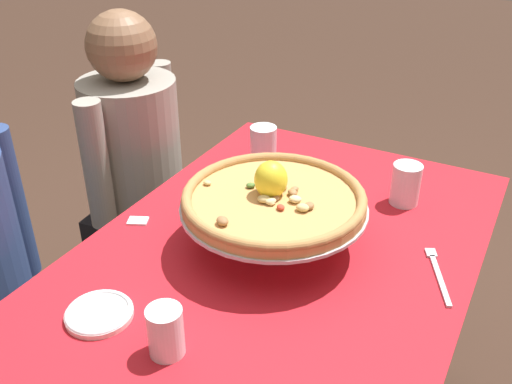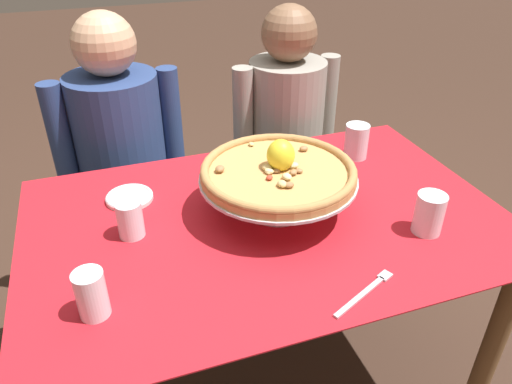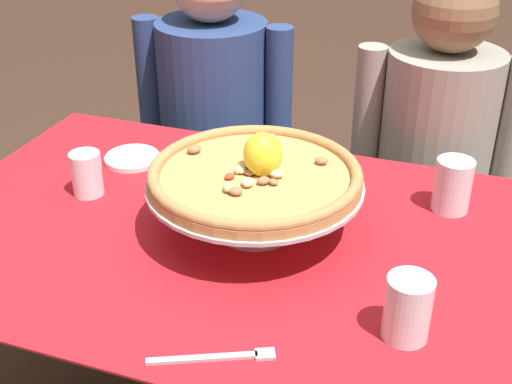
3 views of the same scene
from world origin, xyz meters
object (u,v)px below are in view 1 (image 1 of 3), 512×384
Objects in this scene: pizza_stand at (274,214)px; dinner_fork at (438,272)px; diner_right at (138,190)px; water_glass_back_right at (263,148)px; side_plate at (99,313)px; sugar_packet at (138,221)px; pizza at (274,197)px; water_glass_side_left at (166,334)px; water_glass_front_right at (405,186)px.

pizza_stand is 0.39m from dinner_fork.
dinner_fork is 1.08m from diner_right.
water_glass_back_right is 0.85× the size of side_plate.
side_plate is 0.35m from sugar_packet.
pizza is 0.79m from diner_right.
pizza is 2.20× the size of dinner_fork.
dinner_fork is at bearing -79.15° from pizza.
water_glass_side_left is (-0.40, 0.02, -0.04)m from pizza_stand.
water_glass_back_right is 0.61× the size of dinner_fork.
water_glass_back_right is at bearing 30.73° from pizza_stand.
water_glass_front_right is 0.44m from water_glass_back_right.
sugar_packet is at bearing 45.00° from water_glass_side_left.
diner_right reaches higher than water_glass_back_right.
pizza_stand reaches higher than dinner_fork.
dinner_fork is (-0.27, -0.15, -0.05)m from water_glass_front_right.
water_glass_back_right is at bearing 14.60° from water_glass_side_left.
water_glass_front_right is 1.12× the size of water_glass_side_left.
pizza_stand is 3.72× the size of water_glass_back_right.
pizza_stand is 0.77m from diner_right.
sugar_packet is 0.04× the size of diner_right.
pizza is 3.77× the size of water_glass_front_right.
pizza is 3.63× the size of water_glass_back_right.
pizza_stand is 2.26× the size of dinner_fork.
diner_right is (0.69, 0.47, -0.19)m from side_plate.
water_glass_back_right is 2.34× the size of sugar_packet.
diner_right reaches higher than pizza_stand.
water_glass_front_right reaches higher than water_glass_side_left.
water_glass_back_right is at bearing 1.81° from side_plate.
pizza is 0.41m from water_glass_side_left.
pizza_stand is at bearing -114.21° from diner_right.
pizza_stand is 0.43m from water_glass_back_right.
pizza reaches higher than sugar_packet.
pizza_stand is 8.71× the size of sugar_packet.
water_glass_back_right is 0.50m from diner_right.
sugar_packet is at bearing 25.74° from side_plate.
sugar_packet is at bearing 101.96° from pizza_stand.
water_glass_side_left is 2.02× the size of sugar_packet.
pizza is 0.41m from water_glass_front_right.
water_glass_front_right is at bearing -93.91° from water_glass_back_right.
sugar_packet is at bearing 101.44° from dinner_fork.
side_plate is at bearing -145.86° from diner_right.
dinner_fork is 0.74m from sugar_packet.
water_glass_front_right is 0.92m from diner_right.
dinner_fork is at bearing -78.56° from sugar_packet.
water_glass_front_right is at bearing -87.31° from diner_right.
side_plate is at bearing 153.54° from pizza.
pizza is 0.44m from water_glass_back_right.
pizza_stand is 3.18× the size of side_plate.
sugar_packet is (-0.41, 0.57, -0.05)m from water_glass_front_right.
pizza_stand reaches higher than side_plate.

